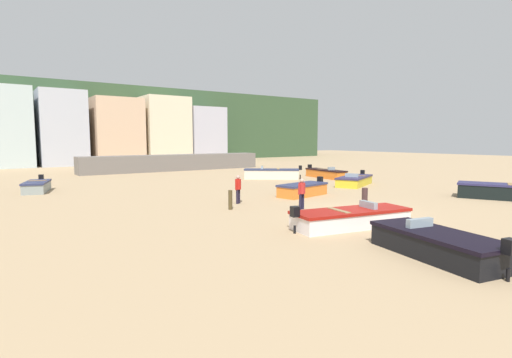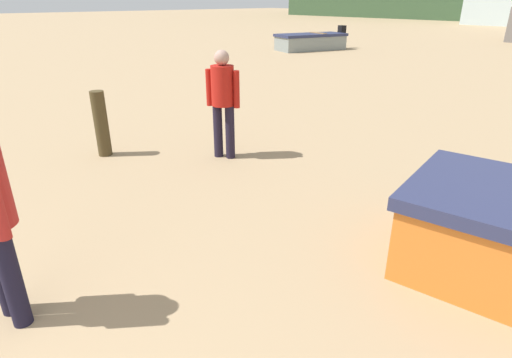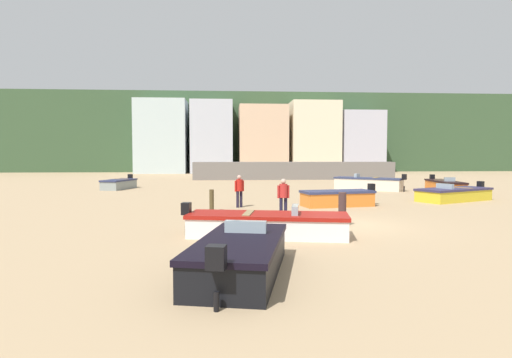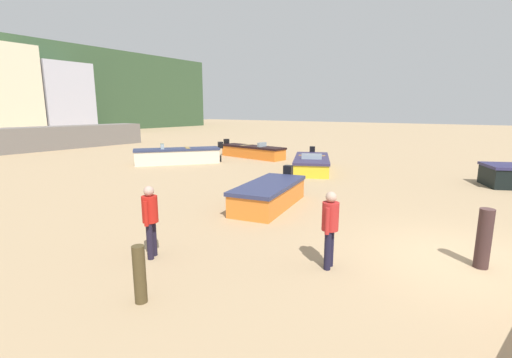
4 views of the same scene
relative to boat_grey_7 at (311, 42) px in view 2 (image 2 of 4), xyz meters
The scene contains 3 objects.
boat_grey_7 is the anchor object (origin of this frame).
mooring_post_mid_beach 15.41m from the boat_grey_7, 60.93° to the right, with size 0.21×0.21×1.01m, color #473A21.
beach_walker_foreground 15.00m from the boat_grey_7, 53.93° to the right, with size 0.51×0.46×1.62m.
Camera 2 is at (1.24, 1.98, 2.29)m, focal length 29.31 mm.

